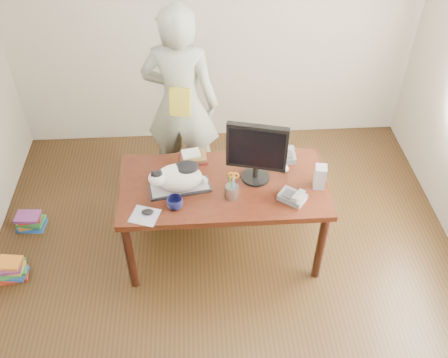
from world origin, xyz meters
The scene contains 18 objects.
room centered at (0.00, 0.00, 1.35)m, with size 4.50×4.50×4.50m.
desk centered at (0.00, 0.68, 0.60)m, with size 1.60×0.80×0.75m.
keyboard centered at (-0.34, 0.56, 0.76)m, with size 0.49×0.25×0.03m.
cat centered at (-0.35, 0.56, 0.88)m, with size 0.45×0.28×0.26m.
monitor centered at (0.25, 0.64, 1.04)m, with size 0.45×0.27×0.51m.
pen_cup centered at (0.05, 0.46, 0.82)m, with size 0.11×0.11×0.25m.
mousepad centered at (-0.59, 0.30, 0.75)m, with size 0.24×0.23×0.00m.
mouse centered at (-0.57, 0.32, 0.77)m, with size 0.10×0.08×0.04m.
coffee_mug centered at (-0.37, 0.37, 0.80)m, with size 0.12×0.12×0.10m, color #0C0E33.
phone centered at (0.50, 0.40, 0.78)m, with size 0.23×0.22×0.09m.
speaker centered at (0.73, 0.53, 0.85)m, with size 0.10×0.11×0.19m.
baseball centered at (0.49, 0.71, 0.78)m, with size 0.07×0.07×0.07m.
book_stack centered at (-0.23, 0.90, 0.79)m, with size 0.24×0.19×0.08m.
calculator centered at (0.53, 0.89, 0.78)m, with size 0.15×0.20×0.06m.
person centered at (-0.32, 1.47, 0.92)m, with size 0.67×0.44×1.83m, color beige.
held_book centered at (-0.32, 1.30, 1.05)m, with size 0.19×0.13×0.24m.
book_pile_a centered at (-1.75, 0.40, 0.09)m, with size 0.27×0.22×0.18m.
book_pile_b centered at (-1.72, 0.95, 0.07)m, with size 0.26×0.20×0.15m.
Camera 1 is at (-0.17, -2.21, 3.37)m, focal length 40.00 mm.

